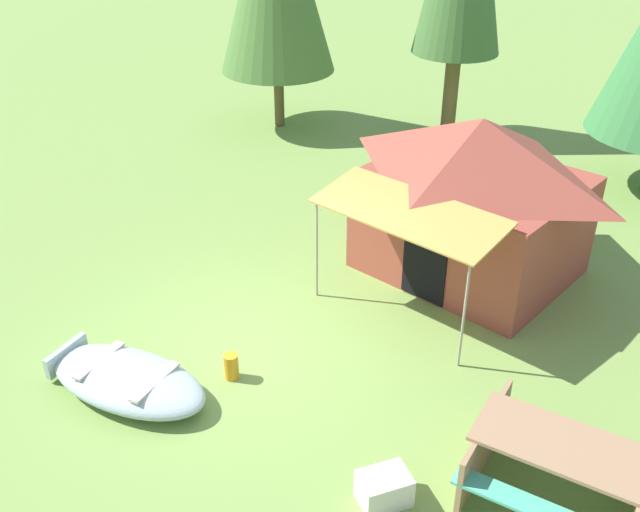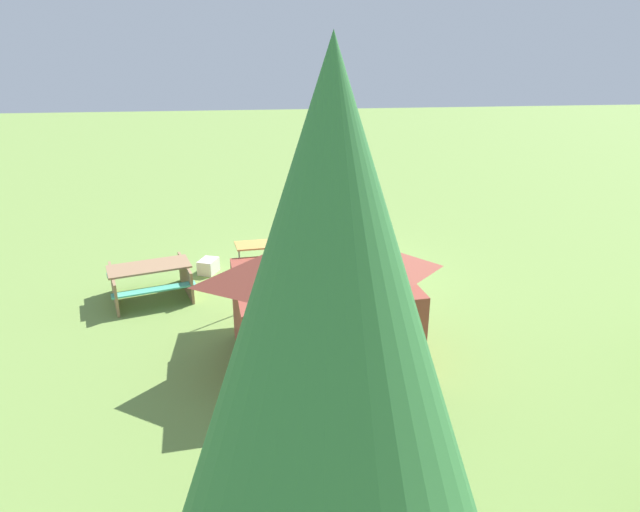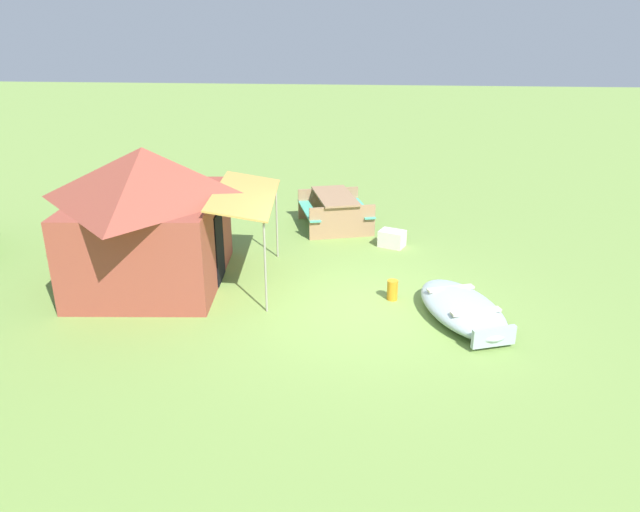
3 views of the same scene
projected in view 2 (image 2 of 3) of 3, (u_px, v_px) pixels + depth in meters
name	position (u px, v px, depth m)	size (l,w,h in m)	color
ground_plane	(330.00, 276.00, 14.14)	(80.00, 80.00, 0.00)	olive
beached_rowboat	(332.00, 245.00, 15.71)	(2.51, 1.81, 0.40)	#A1B5B7
canvas_cabin_tent	(321.00, 294.00, 9.93)	(3.54, 3.96, 2.58)	#984334
picnic_table	(150.00, 278.00, 12.75)	(2.18, 1.99, 0.80)	#9D7654
cooler_box	(208.00, 266.00, 14.27)	(0.54, 0.39, 0.36)	silver
fuel_can	(314.00, 262.00, 14.57)	(0.19, 0.19, 0.37)	orange
pine_tree_far_center	(331.00, 334.00, 4.30)	(2.92, 2.92, 5.62)	#444527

